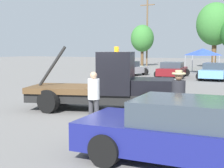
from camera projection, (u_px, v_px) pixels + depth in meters
name	position (u px, v px, depth m)	size (l,w,h in m)	color
ground_plane	(101.00, 110.00, 12.33)	(160.00, 160.00, 0.00)	slate
tow_truck	(110.00, 86.00, 12.17)	(6.05, 3.71, 2.51)	black
foreground_car	(196.00, 133.00, 6.44)	(5.16, 2.44, 1.34)	navy
person_near_truck	(178.00, 96.00, 8.83)	(0.40, 0.40, 1.79)	#475B84
person_at_hood	(94.00, 94.00, 9.76)	(0.37, 0.37, 1.68)	#38383D
parked_car_silver	(128.00, 69.00, 28.32)	(2.68, 4.90, 1.34)	#B7B7BC
parked_car_maroon	(172.00, 70.00, 26.89)	(2.93, 4.83, 1.34)	maroon
parked_car_skyblue	(215.00, 71.00, 24.87)	(2.55, 4.56, 1.34)	#669ED1
canopy_tent_blue	(203.00, 52.00, 31.91)	(2.88, 2.88, 2.52)	#9E9EA3
tree_left	(215.00, 24.00, 39.91)	(4.71, 4.71, 8.40)	brown
tree_right	(142.00, 38.00, 45.67)	(3.38, 3.38, 6.03)	brown
traffic_cone	(181.00, 93.00, 15.22)	(0.40, 0.40, 0.55)	black
utility_pole	(147.00, 30.00, 46.24)	(2.20, 0.24, 10.18)	brown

